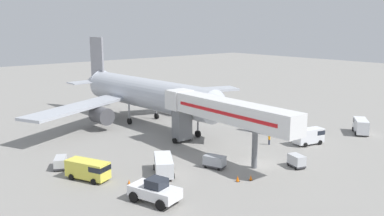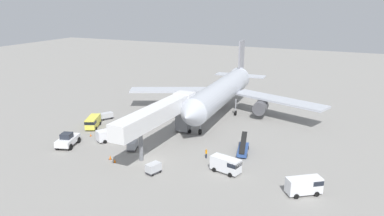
# 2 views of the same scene
# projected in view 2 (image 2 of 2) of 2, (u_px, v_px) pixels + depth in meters

# --- Properties ---
(ground_plane) EXTENTS (300.00, 300.00, 0.00)m
(ground_plane) POSITION_uv_depth(u_px,v_px,m) (150.00, 161.00, 60.72)
(ground_plane) COLOR gray
(airplane_at_gate) EXTENTS (45.73, 41.94, 14.95)m
(airplane_at_gate) POSITION_uv_depth(u_px,v_px,m) (222.00, 92.00, 83.33)
(airplane_at_gate) COLOR #B7BCC6
(airplane_at_gate) RESTS_ON ground
(jet_bridge) EXTENTS (3.82, 23.12, 7.86)m
(jet_bridge) POSITION_uv_depth(u_px,v_px,m) (161.00, 114.00, 64.84)
(jet_bridge) COLOR silver
(jet_bridge) RESTS_ON ground
(pushback_tug) EXTENTS (3.96, 5.66, 2.50)m
(pushback_tug) POSITION_uv_depth(u_px,v_px,m) (68.00, 140.00, 66.36)
(pushback_tug) COLOR white
(pushback_tug) RESTS_ON ground
(belt_loader_truck) EXTENTS (2.80, 5.85, 2.85)m
(belt_loader_truck) POSITION_uv_depth(u_px,v_px,m) (243.00, 149.00, 63.58)
(belt_loader_truck) COLOR #2D4C8E
(belt_loader_truck) RESTS_ON ground
(service_van_near_right) EXTENTS (4.87, 2.87, 2.35)m
(service_van_near_right) POSITION_uv_depth(u_px,v_px,m) (226.00, 164.00, 56.23)
(service_van_near_right) COLOR white
(service_van_near_right) RESTS_ON ground
(service_van_outer_right) EXTENTS (3.86, 5.51, 2.20)m
(service_van_outer_right) POSITION_uv_depth(u_px,v_px,m) (93.00, 122.00, 75.81)
(service_van_outer_right) COLOR #E5DB4C
(service_van_outer_right) RESTS_ON ground
(service_van_outer_left) EXTENTS (4.86, 4.26, 2.38)m
(service_van_outer_left) POSITION_uv_depth(u_px,v_px,m) (305.00, 185.00, 49.99)
(service_van_outer_left) COLOR white
(service_van_outer_left) RESTS_ON ground
(service_van_mid_right) EXTENTS (4.51, 5.49, 2.10)m
(service_van_mid_right) POSITION_uv_depth(u_px,v_px,m) (112.00, 134.00, 69.29)
(service_van_mid_right) COLOR white
(service_van_mid_right) RESTS_ON ground
(baggage_cart_mid_center) EXTENTS (2.20, 2.94, 1.55)m
(baggage_cart_mid_center) POSITION_uv_depth(u_px,v_px,m) (132.00, 145.00, 64.87)
(baggage_cart_mid_center) COLOR #38383D
(baggage_cart_mid_center) RESTS_ON ground
(baggage_cart_mid_left) EXTENTS (1.95, 2.50, 1.58)m
(baggage_cart_mid_left) POSITION_uv_depth(u_px,v_px,m) (153.00, 168.00, 56.10)
(baggage_cart_mid_left) COLOR #38383D
(baggage_cart_mid_left) RESTS_ON ground
(baggage_cart_rear_right) EXTENTS (2.48, 3.02, 1.41)m
(baggage_cart_rear_right) POSITION_uv_depth(u_px,v_px,m) (106.00, 116.00, 81.35)
(baggage_cart_rear_right) COLOR #38383D
(baggage_cart_rear_right) RESTS_ON ground
(ground_crew_worker_foreground) EXTENTS (0.40, 0.40, 1.66)m
(ground_crew_worker_foreground) POSITION_uv_depth(u_px,v_px,m) (206.00, 153.00, 61.44)
(ground_crew_worker_foreground) COLOR #1E2333
(ground_crew_worker_foreground) RESTS_ON ground
(safety_cone_alpha) EXTENTS (0.46, 0.46, 0.70)m
(safety_cone_alpha) POSITION_uv_depth(u_px,v_px,m) (110.00, 157.00, 61.13)
(safety_cone_alpha) COLOR black
(safety_cone_alpha) RESTS_ON ground
(safety_cone_bravo) EXTENTS (0.34, 0.34, 0.53)m
(safety_cone_bravo) POSITION_uv_depth(u_px,v_px,m) (91.00, 135.00, 71.39)
(safety_cone_bravo) COLOR black
(safety_cone_bravo) RESTS_ON ground
(safety_cone_charlie) EXTENTS (0.43, 0.43, 0.65)m
(safety_cone_charlie) POSITION_uv_depth(u_px,v_px,m) (115.00, 161.00, 59.94)
(safety_cone_charlie) COLOR black
(safety_cone_charlie) RESTS_ON ground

